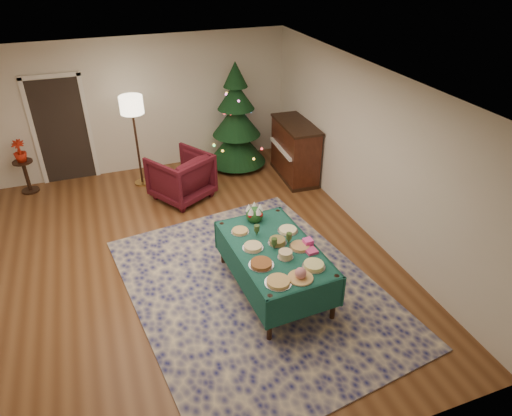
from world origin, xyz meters
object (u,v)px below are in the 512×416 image
object	(u,v)px
armchair	(181,174)
potted_plant	(21,156)
side_table	(27,177)
buffet_table	(274,256)
piano	(295,151)
floor_lamp	(132,111)
christmas_tree	(236,122)
gift_box	(308,242)

from	to	relation	value
armchair	potted_plant	distance (m)	3.03
side_table	buffet_table	bearing A→B (deg)	-51.71
armchair	piano	distance (m)	2.35
side_table	potted_plant	world-z (taller)	potted_plant
side_table	potted_plant	bearing A→B (deg)	0.00
floor_lamp	christmas_tree	xyz separation A→B (m)	(2.05, 0.12, -0.52)
side_table	potted_plant	distance (m)	0.45
floor_lamp	piano	world-z (taller)	floor_lamp
floor_lamp	side_table	size ratio (longest dim) A/B	2.78
buffet_table	armchair	distance (m)	3.09
buffet_table	potted_plant	bearing A→B (deg)	128.29
buffet_table	potted_plant	world-z (taller)	potted_plant
buffet_table	armchair	world-z (taller)	armchair
floor_lamp	potted_plant	distance (m)	2.27
armchair	buffet_table	bearing A→B (deg)	71.49
side_table	piano	bearing A→B (deg)	-13.18
buffet_table	gift_box	size ratio (longest dim) A/B	16.56
christmas_tree	floor_lamp	bearing A→B (deg)	-176.71
buffet_table	potted_plant	size ratio (longest dim) A/B	4.57
armchair	gift_box	bearing A→B (deg)	78.55
armchair	floor_lamp	xyz separation A→B (m)	(-0.64, 0.85, 1.03)
armchair	side_table	bearing A→B (deg)	-55.22
gift_box	side_table	bearing A→B (deg)	131.02
floor_lamp	potted_plant	xyz separation A→B (m)	(-2.10, 0.42, -0.76)
side_table	christmas_tree	bearing A→B (deg)	-4.13
armchair	side_table	distance (m)	3.02
buffet_table	gift_box	distance (m)	0.49
gift_box	floor_lamp	distance (m)	4.39
armchair	christmas_tree	world-z (taller)	christmas_tree
side_table	piano	xyz separation A→B (m)	(5.09, -1.19, 0.25)
floor_lamp	side_table	bearing A→B (deg)	168.75
side_table	potted_plant	size ratio (longest dim) A/B	1.54
armchair	side_table	world-z (taller)	armchair
christmas_tree	piano	size ratio (longest dim) A/B	1.62
side_table	christmas_tree	distance (m)	4.22
floor_lamp	potted_plant	world-z (taller)	floor_lamp
gift_box	potted_plant	xyz separation A→B (m)	(-3.82, 4.39, -0.01)
buffet_table	christmas_tree	distance (m)	4.08
buffet_table	armchair	xyz separation A→B (m)	(-0.64, 3.02, -0.09)
gift_box	side_table	distance (m)	5.84
armchair	side_table	xyz separation A→B (m)	(-2.74, 1.26, -0.17)
floor_lamp	piano	size ratio (longest dim) A/B	1.30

